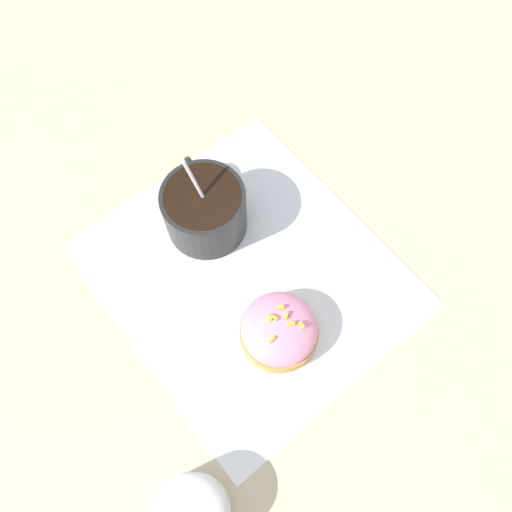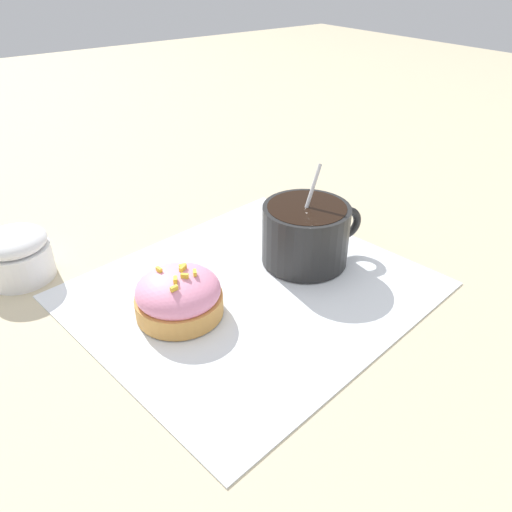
% 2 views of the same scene
% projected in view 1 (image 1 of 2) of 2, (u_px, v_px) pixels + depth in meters
% --- Properties ---
extents(ground_plane, '(3.00, 3.00, 0.00)m').
position_uv_depth(ground_plane, '(249.00, 274.00, 0.58)').
color(ground_plane, '#C6B793').
extents(paper_napkin, '(0.37, 0.34, 0.00)m').
position_uv_depth(paper_napkin, '(249.00, 274.00, 0.58)').
color(paper_napkin, white).
rests_on(paper_napkin, ground_plane).
extents(coffee_cup, '(0.12, 0.10, 0.11)m').
position_uv_depth(coffee_cup, '(204.00, 208.00, 0.57)').
color(coffee_cup, black).
rests_on(coffee_cup, paper_napkin).
extents(frosted_pastry, '(0.08, 0.08, 0.05)m').
position_uv_depth(frosted_pastry, '(279.00, 330.00, 0.53)').
color(frosted_pastry, '#D19347').
rests_on(frosted_pastry, paper_napkin).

